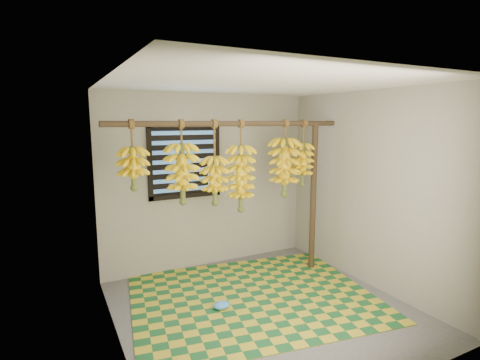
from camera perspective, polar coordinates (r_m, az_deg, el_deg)
floor at (r=4.33m, az=3.53°, el=-19.05°), size 3.00×3.00×0.01m
ceiling at (r=3.84m, az=3.89°, el=14.55°), size 3.00×3.00×0.01m
wall_back at (r=5.24m, az=-4.80°, el=-0.18°), size 3.00×0.01×2.40m
wall_left at (r=3.41m, az=-18.63°, el=-5.58°), size 0.01×3.00×2.40m
wall_right at (r=4.85m, az=19.13°, el=-1.38°), size 0.01×3.00×2.40m
window at (r=5.05m, az=-8.39°, el=2.85°), size 1.00×0.04×1.00m
hanging_pole at (r=4.44m, az=-0.90°, el=8.58°), size 3.00×0.06×0.06m
support_post at (r=5.19m, az=11.09°, el=-2.64°), size 0.08×0.08×2.00m
woven_mat at (r=4.57m, az=1.96°, el=-17.34°), size 3.03×2.58×0.01m
plastic_bag at (r=4.29m, az=-2.83°, el=-18.51°), size 0.20×0.15×0.08m
banana_bunch_a at (r=4.08m, az=-15.95°, el=1.74°), size 0.33×0.33×0.74m
banana_bunch_b at (r=4.23m, az=-8.78°, el=0.96°), size 0.37×0.37×0.94m
banana_bunch_c at (r=4.39m, az=-3.85°, el=-0.04°), size 0.31×0.31×0.99m
banana_bunch_d at (r=4.53m, az=0.13°, el=0.24°), size 0.34×0.34×1.11m
banana_bunch_e at (r=4.84m, az=6.80°, el=1.95°), size 0.38×0.38×0.98m
banana_bunch_f at (r=5.00m, az=9.54°, el=2.40°), size 0.28×0.28×0.87m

